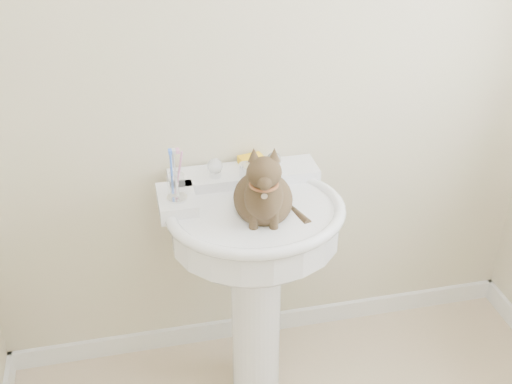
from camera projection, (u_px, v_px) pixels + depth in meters
wall_back at (269, 62)px, 2.26m from camera, size 2.20×0.00×2.50m
baseboard_back at (267, 322)px, 2.86m from camera, size 2.20×0.02×0.09m
pedestal_sink at (255, 243)px, 2.28m from camera, size 0.64×0.62×0.88m
faucet at (246, 166)px, 2.29m from camera, size 0.28×0.12×0.14m
soap_bar at (251, 160)px, 2.39m from camera, size 0.10×0.07×0.03m
toothbrush_cup at (176, 186)px, 2.15m from camera, size 0.07×0.07×0.19m
cat at (264, 196)px, 2.12m from camera, size 0.22×0.27×0.40m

